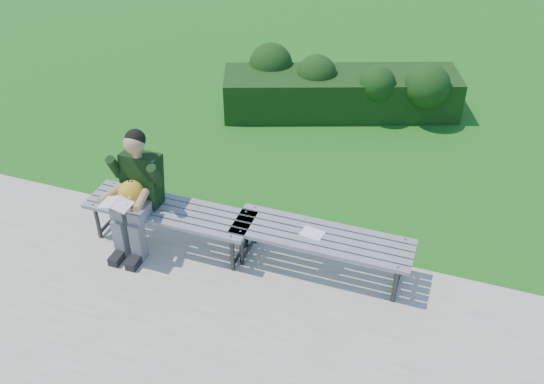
{
  "coord_description": "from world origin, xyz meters",
  "views": [
    {
      "loc": [
        2.18,
        -4.82,
        4.29
      ],
      "look_at": [
        0.59,
        -0.25,
        0.8
      ],
      "focal_mm": 40.0,
      "sensor_mm": 36.0,
      "label": 1
    }
  ],
  "objects_px": {
    "hedge": "(342,88)",
    "seated_boy": "(135,189)",
    "bench_left": "(169,213)",
    "bench_right": "(322,240)",
    "paper_sheet": "(312,233)"
  },
  "relations": [
    {
      "from": "hedge",
      "to": "seated_boy",
      "type": "height_order",
      "value": "seated_boy"
    },
    {
      "from": "hedge",
      "to": "seated_boy",
      "type": "xyz_separation_m",
      "value": [
        -1.28,
        -3.6,
        0.32
      ]
    },
    {
      "from": "bench_left",
      "to": "bench_right",
      "type": "xyz_separation_m",
      "value": [
        1.62,
        0.1,
        0.0
      ]
    },
    {
      "from": "hedge",
      "to": "paper_sheet",
      "type": "distance_m",
      "value": 3.45
    },
    {
      "from": "hedge",
      "to": "bench_right",
      "type": "bearing_deg",
      "value": -79.31
    },
    {
      "from": "seated_boy",
      "to": "paper_sheet",
      "type": "distance_m",
      "value": 1.85
    },
    {
      "from": "bench_left",
      "to": "bench_right",
      "type": "relative_size",
      "value": 1.0
    },
    {
      "from": "bench_right",
      "to": "hedge",
      "type": "bearing_deg",
      "value": 100.69
    },
    {
      "from": "hedge",
      "to": "seated_boy",
      "type": "relative_size",
      "value": 2.63
    },
    {
      "from": "hedge",
      "to": "paper_sheet",
      "type": "height_order",
      "value": "hedge"
    },
    {
      "from": "hedge",
      "to": "bench_left",
      "type": "height_order",
      "value": "hedge"
    },
    {
      "from": "bench_right",
      "to": "seated_boy",
      "type": "distance_m",
      "value": 1.96
    },
    {
      "from": "bench_left",
      "to": "bench_right",
      "type": "height_order",
      "value": "same"
    },
    {
      "from": "seated_boy",
      "to": "paper_sheet",
      "type": "height_order",
      "value": "seated_boy"
    },
    {
      "from": "bench_left",
      "to": "bench_right",
      "type": "distance_m",
      "value": 1.63
    }
  ]
}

